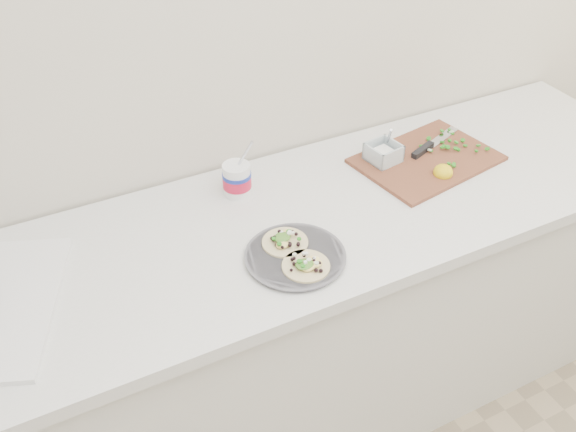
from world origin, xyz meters
name	(u,v)px	position (x,y,z in m)	size (l,w,h in m)	color
counter	(296,323)	(0.00, 1.43, 0.45)	(2.44, 0.66, 0.90)	silver
taco_plate	(295,254)	(-0.09, 1.27, 0.92)	(0.26, 0.26, 0.04)	#59585F
tub	(238,176)	(-0.11, 1.60, 0.96)	(0.08, 0.08, 0.19)	white
cutboard	(424,156)	(0.48, 1.49, 0.92)	(0.47, 0.36, 0.07)	brown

